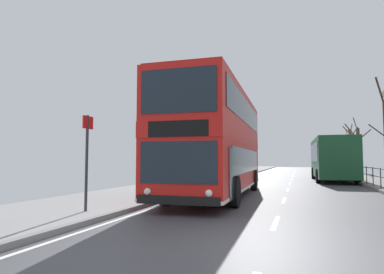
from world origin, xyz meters
name	(u,v)px	position (x,y,z in m)	size (l,w,h in m)	color
ground	(225,244)	(-0.72, 0.00, 0.04)	(15.80, 140.00, 0.20)	#45454A
double_decker_bus_main	(217,142)	(-2.76, 7.88, 2.32)	(2.96, 10.75, 4.43)	red
background_bus_far_lane	(332,158)	(2.95, 20.69, 1.70)	(2.77, 9.28, 3.12)	#19512D
bus_stop_sign_near	(87,152)	(-5.07, 1.93, 1.79)	(0.08, 0.44, 2.68)	#2D2D33
bare_tree_far_00	(358,148)	(6.28, 30.66, 2.75)	(2.73, 1.57, 5.66)	#4C3D2D
bare_tree_far_02	(350,149)	(6.34, 36.21, 2.86)	(2.95, 2.71, 5.72)	brown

